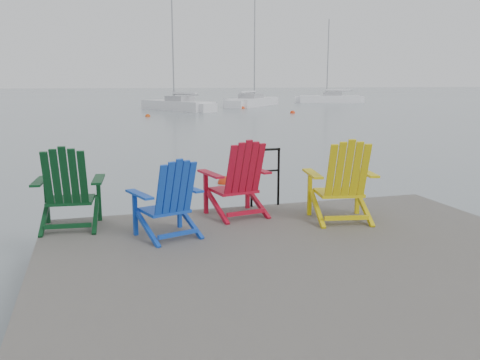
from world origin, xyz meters
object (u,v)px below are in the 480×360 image
object	(u,v)px
chair_red	(238,178)
sailboat_far	(330,99)
buoy_c	(293,113)
chair_blue	(169,198)
buoy_b	(148,117)
chair_green	(68,188)
buoy_d	(243,109)
handrail	(265,171)
chair_yellow	(342,180)
sailboat_near	(177,106)
buoy_a	(225,183)
sailboat_mid	(253,102)

from	to	relation	value
chair_red	sailboat_far	size ratio (longest dim) A/B	0.11
chair_red	buoy_c	world-z (taller)	chair_red
chair_blue	buoy_b	distance (m)	30.29
chair_green	buoy_c	size ratio (longest dim) A/B	2.71
buoy_b	buoy_c	distance (m)	11.33
chair_green	buoy_d	xyz separation A→B (m)	(13.65, 38.04, -1.05)
handrail	buoy_d	xyz separation A→B (m)	(10.78, 37.55, -1.04)
chair_yellow	buoy_d	world-z (taller)	chair_yellow
sailboat_near	chair_red	bearing A→B (deg)	-124.62
chair_green	sailboat_near	xyz separation A→B (m)	(7.41, 36.83, -0.70)
buoy_a	buoy_b	world-z (taller)	buoy_b
chair_blue	chair_yellow	distance (m)	2.39
buoy_a	handrail	bearing A→B (deg)	-96.23
buoy_a	buoy_c	distance (m)	28.24
sailboat_far	buoy_a	size ratio (longest dim) A/B	27.36
chair_yellow	buoy_b	xyz separation A→B (m)	(0.53, 30.04, -1.07)
sailboat_mid	buoy_d	bearing A→B (deg)	-79.81
chair_yellow	buoy_a	size ratio (longest dim) A/B	3.18
sailboat_far	buoy_d	xyz separation A→B (m)	(-13.72, -10.23, -0.36)
chair_green	chair_blue	size ratio (longest dim) A/B	1.11
handrail	buoy_a	distance (m)	4.45
handrail	buoy_c	world-z (taller)	handrail
handrail	chair_green	size ratio (longest dim) A/B	0.82
buoy_c	chair_red	bearing A→B (deg)	-113.40
chair_green	buoy_c	distance (m)	34.03
buoy_d	sailboat_far	bearing A→B (deg)	36.70
chair_red	buoy_b	distance (m)	29.48
sailboat_mid	sailboat_far	distance (m)	12.77
chair_green	buoy_b	world-z (taller)	chair_green
sailboat_mid	buoy_b	distance (m)	17.66
chair_yellow	sailboat_near	bearing A→B (deg)	94.31
buoy_d	sailboat_near	bearing A→B (deg)	-169.00
chair_yellow	buoy_d	xyz separation A→B (m)	(10.06, 38.69, -1.07)
buoy_d	sailboat_mid	bearing A→B (deg)	62.18
sailboat_near	sailboat_mid	bearing A→B (deg)	6.67
chair_green	chair_yellow	size ratio (longest dim) A/B	0.96
sailboat_near	buoy_d	xyz separation A→B (m)	(6.23, 1.21, -0.36)
chair_yellow	sailboat_near	size ratio (longest dim) A/B	0.10
chair_yellow	sailboat_far	distance (m)	54.39
chair_blue	sailboat_near	xyz separation A→B (m)	(6.22, 37.56, -0.64)
chair_red	chair_yellow	world-z (taller)	chair_yellow
buoy_d	handrail	bearing A→B (deg)	-106.02
chair_green	buoy_a	bearing A→B (deg)	60.74
chair_green	sailboat_far	size ratio (longest dim) A/B	0.11
chair_blue	buoy_a	size ratio (longest dim) A/B	2.77
buoy_c	buoy_d	xyz separation A→B (m)	(-1.76, 7.72, 0.00)
chair_red	chair_yellow	size ratio (longest dim) A/B	0.97
buoy_a	buoy_b	size ratio (longest dim) A/B	0.97
chair_yellow	buoy_c	bearing A→B (deg)	79.25
chair_red	buoy_a	bearing A→B (deg)	66.86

